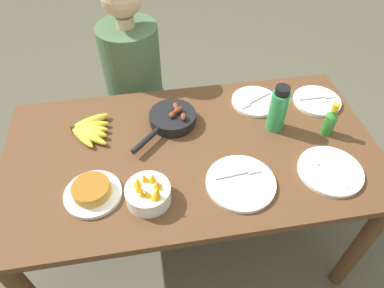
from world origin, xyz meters
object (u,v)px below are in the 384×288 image
(empty_plate_far_left, at_px, (317,101))
(water_bottle, at_px, (278,109))
(banana_bunch, at_px, (89,130))
(skillet, at_px, (172,119))
(empty_plate_mid_edge, at_px, (255,101))
(hot_sauce_bottle, at_px, (330,120))
(person_figure, at_px, (138,105))
(empty_plate_near_front, at_px, (330,171))
(frittata_plate_center, at_px, (92,191))
(empty_plate_far_right, at_px, (241,183))
(fruit_bowl_mango, at_px, (148,193))

(empty_plate_far_left, bearing_deg, water_bottle, -152.88)
(banana_bunch, xyz_separation_m, water_bottle, (0.81, -0.10, 0.09))
(skillet, bearing_deg, empty_plate_far_left, 137.29)
(empty_plate_mid_edge, bearing_deg, water_bottle, -78.46)
(hot_sauce_bottle, bearing_deg, person_figure, 142.89)
(empty_plate_mid_edge, bearing_deg, skillet, -169.13)
(empty_plate_mid_edge, bearing_deg, empty_plate_near_front, -69.70)
(frittata_plate_center, bearing_deg, empty_plate_far_right, -4.02)
(empty_plate_mid_edge, xyz_separation_m, fruit_bowl_mango, (-0.54, -0.47, 0.03))
(fruit_bowl_mango, relative_size, person_figure, 0.13)
(person_figure, bearing_deg, banana_bunch, -114.65)
(frittata_plate_center, relative_size, fruit_bowl_mango, 1.29)
(frittata_plate_center, xyz_separation_m, empty_plate_near_front, (0.91, -0.04, -0.02))
(empty_plate_near_front, bearing_deg, frittata_plate_center, 177.47)
(fruit_bowl_mango, bearing_deg, empty_plate_far_right, 2.27)
(hot_sauce_bottle, xyz_separation_m, person_figure, (-0.81, 0.61, -0.31))
(empty_plate_mid_edge, height_order, fruit_bowl_mango, fruit_bowl_mango)
(empty_plate_mid_edge, bearing_deg, empty_plate_far_left, -8.50)
(empty_plate_far_left, relative_size, person_figure, 0.18)
(banana_bunch, distance_m, fruit_bowl_mango, 0.45)
(banana_bunch, relative_size, empty_plate_mid_edge, 0.99)
(frittata_plate_center, bearing_deg, banana_bunch, 94.73)
(frittata_plate_center, height_order, empty_plate_far_right, frittata_plate_center)
(banana_bunch, bearing_deg, empty_plate_near_front, -21.90)
(skillet, bearing_deg, banana_bunch, -45.31)
(skillet, distance_m, frittata_plate_center, 0.48)
(empty_plate_far_right, relative_size, person_figure, 0.21)
(water_bottle, bearing_deg, empty_plate_far_left, 27.12)
(empty_plate_far_left, xyz_separation_m, water_bottle, (-0.26, -0.13, 0.10))
(skillet, height_order, fruit_bowl_mango, fruit_bowl_mango)
(skillet, xyz_separation_m, frittata_plate_center, (-0.34, -0.34, -0.01))
(empty_plate_far_right, bearing_deg, banana_bunch, 147.01)
(empty_plate_near_front, distance_m, hot_sauce_bottle, 0.24)
(empty_plate_near_front, xyz_separation_m, empty_plate_far_left, (0.12, 0.41, 0.00))
(frittata_plate_center, height_order, empty_plate_near_front, frittata_plate_center)
(banana_bunch, distance_m, hot_sauce_bottle, 1.03)
(skillet, distance_m, person_figure, 0.55)
(person_figure, bearing_deg, empty_plate_far_right, -65.66)
(skillet, bearing_deg, hot_sauce_bottle, 120.21)
(frittata_plate_center, bearing_deg, empty_plate_mid_edge, 29.30)
(banana_bunch, relative_size, person_figure, 0.17)
(skillet, bearing_deg, empty_plate_near_front, 101.12)
(banana_bunch, xyz_separation_m, hot_sauce_bottle, (1.02, -0.17, 0.05))
(banana_bunch, xyz_separation_m, frittata_plate_center, (0.03, -0.34, 0.00))
(person_figure, bearing_deg, water_bottle, -42.26)
(fruit_bowl_mango, relative_size, hot_sauce_bottle, 1.02)
(frittata_plate_center, height_order, empty_plate_far_left, frittata_plate_center)
(empty_plate_near_front, bearing_deg, empty_plate_far_right, 179.74)
(skillet, xyz_separation_m, empty_plate_mid_edge, (0.41, 0.08, -0.02))
(skillet, height_order, person_figure, person_figure)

